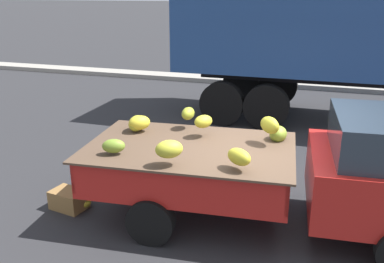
# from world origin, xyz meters

# --- Properties ---
(ground) EXTENTS (220.00, 220.00, 0.00)m
(ground) POSITION_xyz_m (0.00, 0.00, 0.00)
(ground) COLOR #28282B
(curb_strip) EXTENTS (80.00, 0.80, 0.16)m
(curb_strip) POSITION_xyz_m (0.00, 9.00, 0.08)
(curb_strip) COLOR gray
(curb_strip) RESTS_ON ground
(pickup_truck) EXTENTS (5.29, 2.27, 1.70)m
(pickup_truck) POSITION_xyz_m (0.96, -0.11, 0.88)
(pickup_truck) COLOR #B21E19
(pickup_truck) RESTS_ON ground
(fallen_banana_bunch_near_tailgate) EXTENTS (0.39, 0.35, 0.16)m
(fallen_banana_bunch_near_tailgate) POSITION_xyz_m (-2.76, -0.59, 0.08)
(fallen_banana_bunch_near_tailgate) COLOR yellow
(fallen_banana_bunch_near_tailgate) RESTS_ON ground
(produce_crate) EXTENTS (0.57, 0.44, 0.29)m
(produce_crate) POSITION_xyz_m (-2.91, -0.69, 0.15)
(produce_crate) COLOR olive
(produce_crate) RESTS_ON ground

